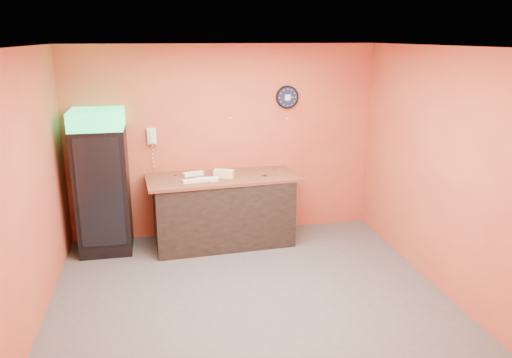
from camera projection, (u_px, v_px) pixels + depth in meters
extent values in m
plane|color=#47474C|center=(249.00, 294.00, 5.82)|extent=(4.50, 4.50, 0.00)
cube|color=#C75F38|center=(224.00, 142.00, 7.32)|extent=(4.50, 0.02, 2.80)
cube|color=#C75F38|center=(28.00, 191.00, 5.02)|extent=(0.02, 4.00, 2.80)
cube|color=#C75F38|center=(436.00, 169.00, 5.85)|extent=(0.02, 4.00, 2.80)
cube|color=white|center=(247.00, 46.00, 5.05)|extent=(4.50, 4.00, 0.02)
cube|color=black|center=(103.00, 191.00, 6.82)|extent=(0.70, 0.70, 1.73)
cube|color=#1BE76C|center=(97.00, 119.00, 6.55)|extent=(0.70, 0.70, 0.25)
cube|color=black|center=(100.00, 193.00, 6.47)|extent=(0.57, 0.02, 1.48)
cube|color=black|center=(223.00, 211.00, 7.16)|extent=(1.97, 0.97, 0.96)
cylinder|color=black|center=(287.00, 97.00, 7.29)|extent=(0.34, 0.05, 0.34)
cylinder|color=#0F1433|center=(288.00, 97.00, 7.27)|extent=(0.29, 0.01, 0.29)
cube|color=white|center=(288.00, 97.00, 7.26)|extent=(0.08, 0.00, 0.08)
cube|color=white|center=(152.00, 136.00, 7.05)|extent=(0.12, 0.07, 0.23)
cube|color=white|center=(152.00, 137.00, 7.00)|extent=(0.05, 0.04, 0.19)
cube|color=brown|center=(222.00, 178.00, 7.02)|extent=(2.17, 1.05, 0.04)
cube|color=beige|center=(224.00, 176.00, 6.93)|extent=(0.29, 0.19, 0.06)
cube|color=beige|center=(224.00, 172.00, 6.91)|extent=(0.29, 0.19, 0.06)
cube|color=white|center=(192.00, 181.00, 6.72)|extent=(0.28, 0.15, 0.04)
cube|color=white|center=(207.00, 179.00, 6.78)|extent=(0.31, 0.14, 0.04)
cube|color=white|center=(194.00, 174.00, 7.05)|extent=(0.33, 0.19, 0.04)
cylinder|color=silver|center=(205.00, 173.00, 7.08)|extent=(0.07, 0.07, 0.07)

